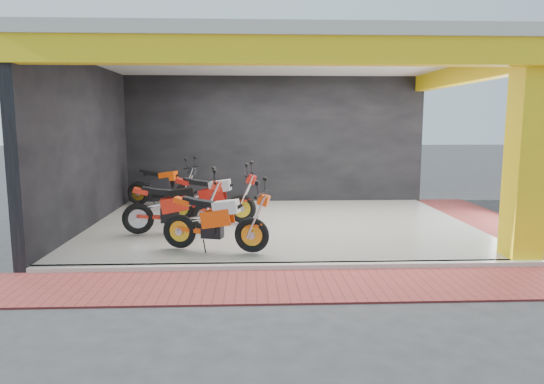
{
  "coord_description": "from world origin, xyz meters",
  "views": [
    {
      "loc": [
        -0.62,
        -8.26,
        2.27
      ],
      "look_at": [
        -0.22,
        1.19,
        0.9
      ],
      "focal_mm": 32.0,
      "sensor_mm": 36.0,
      "label": 1
    }
  ],
  "objects": [
    {
      "name": "header_beam_right",
      "position": [
        4.0,
        2.0,
        3.3
      ],
      "size": [
        0.3,
        6.4,
        0.4
      ],
      "primitive_type": "cube",
      "color": "yellow",
      "rests_on": "corner_column"
    },
    {
      "name": "moto_row_c",
      "position": [
        -2.31,
        3.97,
        0.73
      ],
      "size": [
        2.19,
        1.34,
        1.26
      ],
      "primitive_type": null,
      "rotation": [
        0.0,
        0.0,
        -0.3
      ],
      "color": "black",
      "rests_on": "showroom_floor"
    },
    {
      "name": "floor_kerb",
      "position": [
        0.0,
        -1.02,
        0.05
      ],
      "size": [
        8.0,
        0.2,
        0.1
      ],
      "primitive_type": "cube",
      "color": "silver",
      "rests_on": "ground"
    },
    {
      "name": "moto_row_a",
      "position": [
        -0.84,
        1.95,
        0.74
      ],
      "size": [
        2.21,
        1.15,
        1.28
      ],
      "primitive_type": null,
      "rotation": [
        0.0,
        0.0,
        -0.18
      ],
      "color": "red",
      "rests_on": "showroom_floor"
    },
    {
      "name": "left_wall",
      "position": [
        -4.1,
        2.0,
        1.75
      ],
      "size": [
        0.2,
        6.2,
        3.5
      ],
      "primitive_type": "cube",
      "color": "black",
      "rests_on": "ground"
    },
    {
      "name": "corner_column",
      "position": [
        3.75,
        -0.75,
        1.75
      ],
      "size": [
        0.5,
        0.5,
        3.5
      ],
      "primitive_type": "cube",
      "color": "yellow",
      "rests_on": "ground"
    },
    {
      "name": "showroom_ceiling",
      "position": [
        0.0,
        2.0,
        3.6
      ],
      "size": [
        8.4,
        6.4,
        0.2
      ],
      "primitive_type": "cube",
      "color": "beige",
      "rests_on": "corner_column"
    },
    {
      "name": "paver_front",
      "position": [
        0.0,
        -1.8,
        0.01
      ],
      "size": [
        9.0,
        1.4,
        0.03
      ],
      "primitive_type": "cube",
      "color": "maroon",
      "rests_on": "ground"
    },
    {
      "name": "back_wall",
      "position": [
        0.0,
        5.1,
        1.75
      ],
      "size": [
        8.2,
        0.2,
        3.5
      ],
      "primitive_type": "cube",
      "color": "black",
      "rests_on": "ground"
    },
    {
      "name": "showroom_floor",
      "position": [
        0.0,
        2.0,
        0.05
      ],
      "size": [
        8.0,
        6.0,
        0.1
      ],
      "primitive_type": "cube",
      "color": "silver",
      "rests_on": "ground"
    },
    {
      "name": "moto_row_b",
      "position": [
        -1.51,
        1.14,
        0.72
      ],
      "size": [
        2.09,
        0.97,
        1.23
      ],
      "primitive_type": null,
      "rotation": [
        0.0,
        0.0,
        0.11
      ],
      "color": "red",
      "rests_on": "showroom_floor"
    },
    {
      "name": "ground",
      "position": [
        0.0,
        0.0,
        0.0
      ],
      "size": [
        80.0,
        80.0,
        0.0
      ],
      "primitive_type": "plane",
      "color": "#2D2D30",
      "rests_on": "ground"
    },
    {
      "name": "moto_hero",
      "position": [
        -0.62,
        -0.44,
        0.7
      ],
      "size": [
        2.1,
        1.23,
        1.21
      ],
      "primitive_type": null,
      "rotation": [
        0.0,
        0.0,
        -0.27
      ],
      "color": "#FD4A0A",
      "rests_on": "showroom_floor"
    },
    {
      "name": "header_beam_front",
      "position": [
        0.0,
        -1.0,
        3.3
      ],
      "size": [
        8.4,
        0.3,
        0.4
      ],
      "primitive_type": "cube",
      "color": "yellow",
      "rests_on": "corner_column"
    },
    {
      "name": "paver_right",
      "position": [
        4.8,
        2.0,
        0.01
      ],
      "size": [
        1.4,
        7.0,
        0.03
      ],
      "primitive_type": "cube",
      "color": "maroon",
      "rests_on": "ground"
    }
  ]
}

